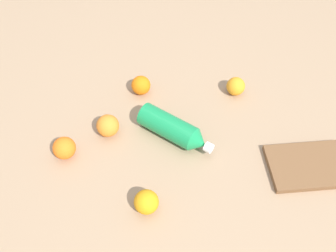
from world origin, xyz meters
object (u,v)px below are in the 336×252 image
at_px(water_bottle, 174,129).
at_px(orange_2, 146,202).
at_px(orange_4, 64,148).
at_px(orange_1, 236,86).
at_px(cutting_board, 309,166).
at_px(orange_0, 108,126).
at_px(orange_3, 141,85).

relative_size(water_bottle, orange_2, 3.66).
bearing_deg(orange_4, orange_2, -27.46).
relative_size(orange_1, cutting_board, 0.27).
bearing_deg(cutting_board, orange_0, 162.63).
relative_size(orange_3, orange_4, 0.96).
xyz_separation_m(water_bottle, orange_0, (-0.21, -0.01, -0.00)).
bearing_deg(orange_1, cutting_board, -51.47).
relative_size(orange_3, cutting_board, 0.28).
xyz_separation_m(water_bottle, orange_1, (0.19, 0.22, -0.01)).
bearing_deg(orange_0, water_bottle, 3.34).
relative_size(orange_1, orange_4, 0.92).
height_order(water_bottle, orange_1, water_bottle).
xyz_separation_m(water_bottle, orange_4, (-0.31, -0.11, -0.00)).
relative_size(orange_4, cutting_board, 0.29).
xyz_separation_m(orange_0, cutting_board, (0.61, -0.05, -0.03)).
xyz_separation_m(orange_3, cutting_board, (0.55, -0.24, -0.02)).
bearing_deg(orange_4, cutting_board, 4.13).
bearing_deg(cutting_board, water_bottle, 158.73).
bearing_deg(orange_1, orange_2, -115.71).
distance_m(orange_1, orange_2, 0.53).
distance_m(orange_0, orange_1, 0.46).
relative_size(orange_0, cutting_board, 0.30).
distance_m(orange_0, cutting_board, 0.62).
height_order(orange_1, orange_2, orange_2).
xyz_separation_m(orange_1, orange_4, (-0.50, -0.33, 0.00)).
height_order(orange_2, cutting_board, orange_2).
distance_m(orange_4, cutting_board, 0.73).
distance_m(orange_0, orange_4, 0.15).
bearing_deg(orange_0, orange_4, -137.30).
height_order(orange_1, cutting_board, orange_1).
bearing_deg(orange_3, orange_4, -121.37).
xyz_separation_m(orange_2, orange_4, (-0.27, 0.14, 0.00)).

